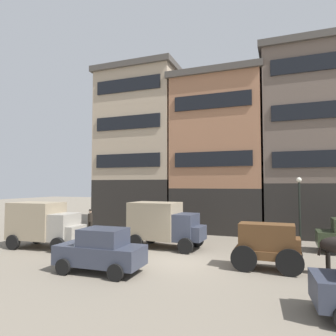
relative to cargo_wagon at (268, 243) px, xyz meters
name	(u,v)px	position (x,y,z in m)	size (l,w,h in m)	color
ground_plane	(180,262)	(-3.98, -0.10, -1.15)	(120.00, 120.00, 0.00)	slate
building_far_left	(145,148)	(-11.08, 11.27, 5.85)	(7.35, 7.34, 13.90)	black
building_center_left	(221,153)	(-4.10, 11.28, 5.12)	(7.32, 7.34, 12.46)	black
building_center_right	(314,141)	(3.01, 11.27, 5.80)	(7.59, 7.34, 13.80)	black
cargo_wagon	(268,243)	(0.00, 0.00, 0.00)	(2.92, 1.53, 1.98)	brown
delivery_truck_near	(45,223)	(-12.39, 0.21, 0.28)	(4.42, 2.30, 2.62)	gray
delivery_truck_far	(164,223)	(-5.85, 2.64, 0.28)	(4.43, 2.32, 2.62)	#333847
sedan_light	(101,250)	(-6.58, -2.83, -0.23)	(3.74, 1.93, 1.83)	#333847
pedestrian_officer	(90,220)	(-13.01, 5.62, -0.17)	(0.47, 0.47, 1.79)	black
streetlamp_curbside	(299,201)	(1.61, 6.35, 1.52)	(0.32, 0.32, 4.12)	black
fire_hydrant_curbside	(282,238)	(0.55, 6.06, -0.72)	(0.24, 0.24, 0.83)	maroon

